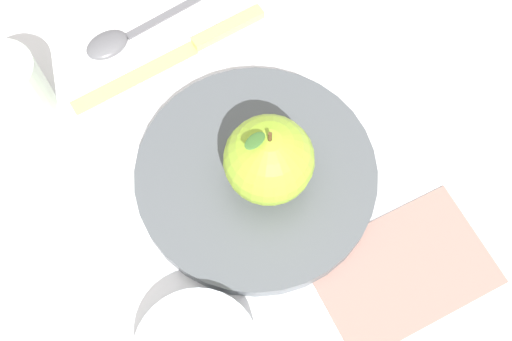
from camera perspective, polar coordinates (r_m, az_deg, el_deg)
The scene contains 7 objects.
ground_plane at distance 0.62m, azimuth -0.37°, elevation 1.90°, with size 2.40×2.40×0.00m, color silver.
dinner_plate at distance 0.60m, azimuth -0.00°, elevation -0.35°, with size 0.24×0.24×0.02m.
apple at distance 0.55m, azimuth 0.87°, elevation 0.86°, with size 0.08×0.08×0.10m.
cup at distance 0.66m, azimuth -22.02°, elevation 7.27°, with size 0.07×0.07×0.07m.
knife at distance 0.69m, azimuth -6.36°, elevation 11.23°, with size 0.23×0.05×0.01m.
spoon at distance 0.70m, azimuth -12.33°, elevation 12.14°, with size 0.18×0.06×0.01m.
linen_napkin at distance 0.60m, azimuth 13.58°, elevation -9.00°, with size 0.11×0.16×0.00m, color gray.
Camera 1 is at (0.10, 0.25, 0.56)m, focal length 42.79 mm.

